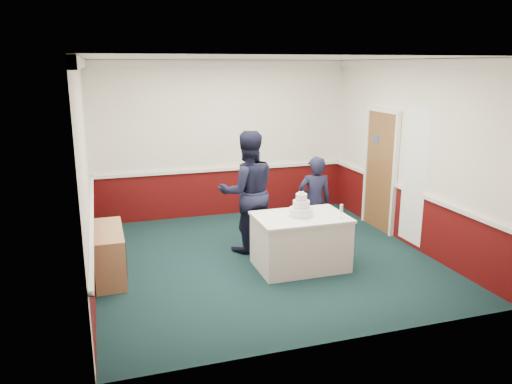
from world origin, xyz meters
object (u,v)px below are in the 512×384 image
object	(u,v)px
sideboard	(109,253)
cake_table	(300,241)
person_man	(248,192)
wedding_cake	(301,209)
person_woman	(315,202)
cake_knife	(304,220)
champagne_flute	(341,209)

from	to	relation	value
sideboard	cake_table	bearing A→B (deg)	-10.15
sideboard	cake_table	distance (m)	2.73
sideboard	person_man	world-z (taller)	person_man
wedding_cake	cake_table	bearing A→B (deg)	-90.00
person_woman	sideboard	bearing A→B (deg)	13.93
sideboard	person_woman	world-z (taller)	person_woman
cake_knife	champagne_flute	world-z (taller)	champagne_flute
cake_table	person_woman	size ratio (longest dim) A/B	0.88
sideboard	wedding_cake	xyz separation A→B (m)	(2.68, -0.48, 0.55)
person_man	person_woman	bearing A→B (deg)	173.44
sideboard	person_man	bearing A→B (deg)	11.18
wedding_cake	person_woman	world-z (taller)	person_woman
cake_table	sideboard	bearing A→B (deg)	169.85
cake_table	cake_knife	size ratio (longest dim) A/B	6.00
cake_knife	person_man	world-z (taller)	person_man
cake_knife	champagne_flute	distance (m)	0.55
sideboard	cake_knife	xyz separation A→B (m)	(2.65, -0.68, 0.44)
cake_table	person_woman	distance (m)	0.99
person_man	person_woman	size ratio (longest dim) A/B	1.29
cake_table	cake_knife	bearing A→B (deg)	-98.53
person_woman	wedding_cake	bearing A→B (deg)	62.81
wedding_cake	champagne_flute	distance (m)	0.57
champagne_flute	person_woman	size ratio (longest dim) A/B	0.14
sideboard	champagne_flute	size ratio (longest dim) A/B	5.85
sideboard	cake_knife	distance (m)	2.77
person_man	champagne_flute	bearing A→B (deg)	132.69
champagne_flute	person_woman	distance (m)	1.05
wedding_cake	person_man	world-z (taller)	person_man
champagne_flute	person_woman	xyz separation A→B (m)	(0.05, 1.03, -0.18)
person_woman	person_man	bearing A→B (deg)	0.98
cake_knife	person_woman	size ratio (longest dim) A/B	0.15
wedding_cake	champagne_flute	bearing A→B (deg)	-29.25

